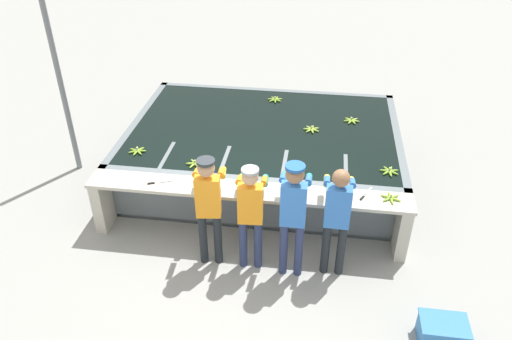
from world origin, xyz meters
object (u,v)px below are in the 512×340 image
banana_bunch_ledge_0 (391,198)px  knife_0 (364,195)px  worker_1 (251,209)px  banana_bunch_floating_3 (352,120)px  support_post_left (61,85)px  banana_bunch_floating_2 (137,151)px  worker_0 (208,201)px  banana_bunch_floating_4 (389,171)px  banana_bunch_floating_5 (275,99)px  banana_bunch_floating_0 (311,129)px  worker_3 (337,213)px  knife_1 (156,183)px  worker_2 (293,209)px  banana_bunch_floating_1 (195,163)px  crate (442,332)px

banana_bunch_ledge_0 → knife_0: (-0.35, 0.02, -0.01)m
worker_1 → banana_bunch_floating_3: worker_1 is taller
support_post_left → banana_bunch_floating_2: bearing=-26.6°
worker_1 → banana_bunch_floating_2: worker_1 is taller
worker_0 → banana_bunch_floating_4: worker_0 is taller
banana_bunch_floating_5 → banana_bunch_ledge_0: size_ratio=0.99×
banana_bunch_floating_0 → banana_bunch_floating_2: 2.86m
worker_3 → knife_1: 2.57m
support_post_left → banana_bunch_floating_5: bearing=23.1°
worker_1 → banana_bunch_floating_4: size_ratio=5.65×
banana_bunch_ledge_0 → knife_0: bearing=176.4°
worker_1 → worker_3: size_ratio=0.96×
banana_bunch_floating_2 → knife_1: 0.97m
worker_0 → banana_bunch_floating_0: bearing=62.6°
banana_bunch_floating_3 → banana_bunch_floating_5: (-1.40, 0.66, 0.00)m
banana_bunch_floating_0 → banana_bunch_ledge_0: bearing=-57.7°
support_post_left → worker_2: bearing=-27.6°
banana_bunch_floating_4 → banana_bunch_ledge_0: bearing=-93.2°
banana_bunch_floating_1 → banana_bunch_floating_5: size_ratio=1.01×
banana_bunch_floating_1 → banana_bunch_ledge_0: bearing=-9.8°
banana_bunch_floating_5 → worker_1: bearing=-89.0°
banana_bunch_ledge_0 → crate: 1.80m
banana_bunch_floating_1 → banana_bunch_floating_3: size_ratio=1.00×
banana_bunch_floating_2 → crate: size_ratio=0.51×
banana_bunch_floating_3 → banana_bunch_floating_5: bearing=154.7°
banana_bunch_floating_4 → knife_1: 3.36m
worker_1 → banana_bunch_floating_4: (1.86, 1.23, -0.05)m
knife_1 → crate: size_ratio=0.61×
banana_bunch_floating_1 → knife_1: (-0.42, -0.56, -0.01)m
worker_2 → banana_bunch_floating_2: 2.87m
worker_1 → banana_bunch_ledge_0: 1.91m
banana_bunch_ledge_0 → banana_bunch_floating_1: bearing=170.2°
banana_bunch_floating_1 → worker_3: bearing=-25.8°
banana_bunch_floating_0 → banana_bunch_floating_5: bearing=124.1°
banana_bunch_floating_1 → banana_bunch_floating_4: 2.86m
knife_0 → banana_bunch_floating_1: bearing=169.3°
worker_0 → banana_bunch_floating_3: (1.90, 2.78, -0.11)m
worker_1 → worker_3: worker_3 is taller
banana_bunch_floating_2 → banana_bunch_floating_4: same height
banana_bunch_floating_5 → crate: (2.44, -4.44, -0.74)m
banana_bunch_floating_0 → knife_1: size_ratio=0.84×
banana_bunch_floating_0 → crate: banana_bunch_floating_0 is taller
worker_2 → banana_bunch_floating_3: worker_2 is taller
banana_bunch_ledge_0 → crate: bearing=-70.1°
banana_bunch_floating_1 → banana_bunch_floating_5: bearing=68.7°
banana_bunch_floating_1 → worker_1: bearing=-46.3°
banana_bunch_floating_2 → knife_0: (3.45, -0.70, -0.01)m
banana_bunch_floating_0 → worker_3: bearing=-79.6°
worker_3 → worker_0: bearing=-179.1°
worker_2 → crate: 2.23m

